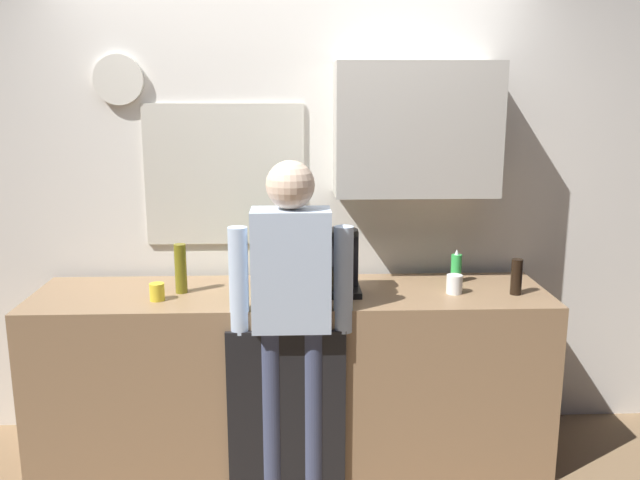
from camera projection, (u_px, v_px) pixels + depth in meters
name	position (u px, v px, depth m)	size (l,w,h in m)	color
kitchen_counter	(292.00, 375.00, 3.51)	(2.60, 0.64, 0.90)	#937251
dishwasher_panel	(287.00, 413.00, 3.20)	(0.56, 0.02, 0.81)	black
back_wall_assembly	(306.00, 191.00, 3.71)	(4.20, 0.42, 2.60)	white
coffee_maker	(340.00, 264.00, 3.37)	(0.20, 0.20, 0.33)	black
bottle_dark_sauce	(516.00, 277.00, 3.35)	(0.06, 0.06, 0.18)	black
bottle_clear_soda	(260.00, 266.00, 3.37)	(0.09, 0.09, 0.28)	#2D8C33
bottle_olive_oil	(181.00, 269.00, 3.37)	(0.06, 0.06, 0.25)	olive
cup_yellow_cup	(157.00, 292.00, 3.26)	(0.07, 0.07, 0.09)	yellow
cup_blue_mug	(295.00, 292.00, 3.24)	(0.08, 0.08, 0.10)	#3351B2
cup_white_mug	(454.00, 284.00, 3.38)	(0.08, 0.08, 0.10)	white
potted_plant	(271.00, 256.00, 3.59)	(0.15, 0.15, 0.23)	#9E5638
dish_soap	(456.00, 268.00, 3.57)	(0.06, 0.06, 0.18)	green
person_at_sink	(291.00, 301.00, 3.11)	(0.57, 0.22, 1.60)	#3F4766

